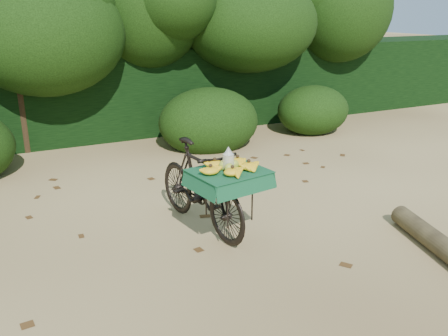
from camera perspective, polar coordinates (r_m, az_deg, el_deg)
name	(u,v)px	position (r m, az deg, el deg)	size (l,w,h in m)	color
ground	(246,260)	(5.29, 2.63, -10.97)	(80.00, 80.00, 0.00)	tan
vendor_bicycle	(201,186)	(5.78, -2.77, -2.15)	(0.94, 1.92, 1.11)	black
hedge_backdrop	(108,92)	(10.70, -13.80, 8.90)	(26.00, 1.80, 1.80)	black
tree_row	(79,43)	(9.68, -17.09, 14.22)	(14.50, 2.00, 4.00)	black
bush_clumps	(161,130)	(9.03, -7.64, 4.61)	(8.80, 1.70, 0.90)	black
leaf_litter	(220,235)	(5.80, -0.46, -8.08)	(7.00, 7.30, 0.01)	#492D13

